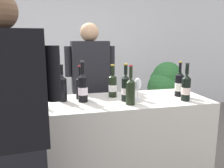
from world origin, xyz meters
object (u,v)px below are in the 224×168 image
object	(u,v)px
wine_bottle_6	(131,90)
wine_bottle_7	(80,86)
wine_bottle_4	(126,87)
wine_bottle_8	(186,87)
wine_bottle_5	(62,87)
wine_bottle_10	(33,88)
wine_bottle_0	(8,89)
wine_bottle_3	(8,94)
potted_shrub	(163,89)
wine_bottle_2	(83,87)
person_server	(91,98)
person_guest	(11,156)
ice_bucket	(25,96)
wine_bottle_9	(179,84)
wine_bottle_1	(113,85)
wine_glass	(138,85)

from	to	relation	value
wine_bottle_6	wine_bottle_7	distance (m)	0.49
wine_bottle_4	wine_bottle_8	size ratio (longest dim) A/B	0.98
wine_bottle_5	wine_bottle_10	bearing A→B (deg)	174.39
wine_bottle_0	wine_bottle_10	world-z (taller)	wine_bottle_0
wine_bottle_3	wine_bottle_8	world-z (taller)	wine_bottle_8
potted_shrub	wine_bottle_3	bearing A→B (deg)	-148.73
wine_bottle_4	wine_bottle_2	bearing A→B (deg)	169.84
person_server	person_guest	distance (m)	1.40
wine_bottle_8	ice_bucket	distance (m)	1.35
wine_bottle_3	wine_bottle_9	xyz separation A→B (m)	(1.53, 0.01, 0.01)
wine_bottle_0	person_server	xyz separation A→B (m)	(0.78, 0.47, -0.25)
wine_bottle_2	wine_bottle_4	size ratio (longest dim) A/B	1.08
wine_bottle_1	potted_shrub	xyz separation A→B (m)	(1.05, 1.05, -0.32)
wine_bottle_4	wine_bottle_1	bearing A→B (deg)	113.15
wine_bottle_0	wine_bottle_7	bearing A→B (deg)	0.63
wine_bottle_0	potted_shrub	bearing A→B (deg)	28.13
wine_bottle_0	wine_bottle_7	size ratio (longest dim) A/B	1.15
wine_bottle_10	ice_bucket	distance (m)	0.27
wine_bottle_7	wine_bottle_4	bearing A→B (deg)	-24.70
wine_bottle_6	person_server	bearing A→B (deg)	106.87
wine_bottle_2	ice_bucket	size ratio (longest dim) A/B	1.48
wine_bottle_8	ice_bucket	world-z (taller)	wine_bottle_8
wine_bottle_5	ice_bucket	world-z (taller)	wine_bottle_5
wine_bottle_7	person_server	xyz separation A→B (m)	(0.16, 0.46, -0.24)
ice_bucket	person_server	bearing A→B (deg)	51.07
wine_bottle_6	wine_bottle_8	xyz separation A→B (m)	(0.52, 0.00, -0.00)
wine_bottle_0	wine_bottle_9	world-z (taller)	wine_bottle_0
wine_bottle_1	potted_shrub	distance (m)	1.52
wine_bottle_3	person_guest	bearing A→B (deg)	-79.30
wine_bottle_2	wine_glass	bearing A→B (deg)	-4.09
wine_bottle_7	potted_shrub	world-z (taller)	wine_bottle_7
wine_bottle_5	person_guest	world-z (taller)	person_guest
wine_bottle_3	wine_bottle_6	bearing A→B (deg)	-8.85
wine_bottle_1	wine_bottle_5	world-z (taller)	wine_bottle_5
wine_bottle_7	wine_bottle_0	bearing A→B (deg)	-179.37
wine_glass	ice_bucket	xyz separation A→B (m)	(-0.95, -0.14, -0.01)
wine_glass	person_guest	world-z (taller)	person_guest
wine_bottle_7	ice_bucket	bearing A→B (deg)	-147.17
wine_bottle_0	wine_bottle_2	xyz separation A→B (m)	(0.63, -0.10, 0.00)
wine_bottle_3	person_server	bearing A→B (deg)	38.47
wine_bottle_2	person_server	distance (m)	0.65
wine_bottle_3	wine_glass	size ratio (longest dim) A/B	1.52
wine_bottle_1	wine_bottle_9	bearing A→B (deg)	-10.88
wine_bottle_4	wine_glass	size ratio (longest dim) A/B	1.67
wine_bottle_7	ice_bucket	size ratio (longest dim) A/B	1.28
wine_bottle_4	wine_glass	xyz separation A→B (m)	(0.13, 0.03, 0.01)
wine_bottle_3	wine_bottle_6	size ratio (longest dim) A/B	0.91
wine_bottle_1	wine_bottle_7	size ratio (longest dim) A/B	1.00
wine_bottle_1	wine_bottle_8	xyz separation A→B (m)	(0.60, -0.29, 0.01)
wine_bottle_8	wine_bottle_9	world-z (taller)	wine_bottle_8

